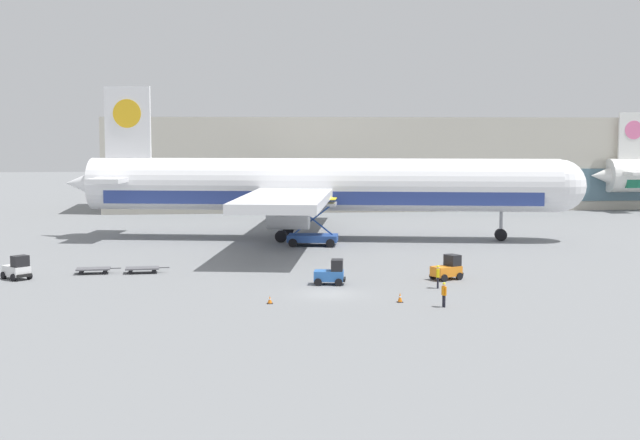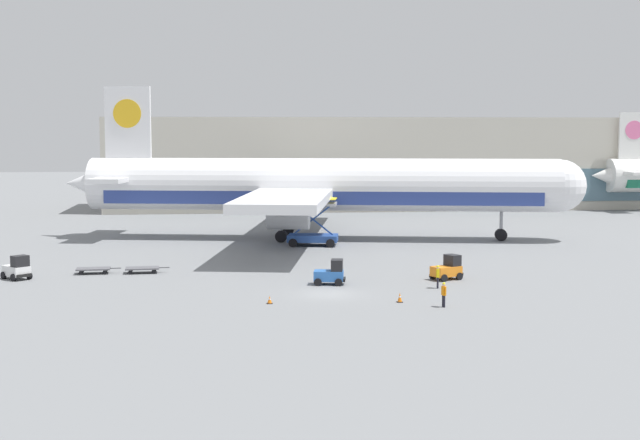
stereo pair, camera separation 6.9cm
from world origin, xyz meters
TOP-DOWN VIEW (x-y plane):
  - ground_plane at (0.00, 0.00)m, footprint 400.00×400.00m
  - terminal_building at (19.65, 73.87)m, footprint 90.00×18.20m
  - airplane_main at (2.28, 33.52)m, footprint 57.61×48.65m
  - scissor_lift_loader at (1.51, 27.83)m, footprint 5.66×4.18m
  - baggage_tug_foreground at (0.63, 4.01)m, footprint 2.65×2.00m
  - baggage_tug_mid at (-24.51, 9.14)m, footprint 2.69×2.77m
  - baggage_tug_far at (10.37, 5.40)m, footprint 2.81×2.44m
  - baggage_dolly_lead at (-18.77, 11.40)m, footprint 3.74×1.68m
  - baggage_dolly_second at (-14.67, 11.31)m, footprint 3.74×1.68m
  - ground_crew_near at (7.27, -5.73)m, footprint 0.29×0.56m
  - ground_crew_far at (8.59, 1.48)m, footprint 0.32×0.55m
  - traffic_cone_near at (4.61, -3.73)m, footprint 0.40×0.40m
  - traffic_cone_far at (-4.56, -3.24)m, footprint 0.40×0.40m

SIDE VIEW (x-z plane):
  - ground_plane at x=0.00m, z-range 0.00..0.00m
  - traffic_cone_far at x=-4.56m, z-range -0.01..0.54m
  - traffic_cone_near at x=4.61m, z-range -0.01..0.69m
  - baggage_dolly_lead at x=-18.77m, z-range 0.15..0.63m
  - baggage_dolly_second at x=-14.67m, z-range 0.15..0.63m
  - baggage_tug_foreground at x=0.63m, z-range -0.12..1.88m
  - baggage_tug_mid at x=-24.51m, z-range -0.12..1.88m
  - baggage_tug_far at x=10.37m, z-range -0.12..1.88m
  - ground_crew_near at x=7.27m, z-range 0.15..1.88m
  - ground_crew_far at x=8.59m, z-range 0.16..1.95m
  - scissor_lift_loader at x=1.51m, z-range -0.57..4.43m
  - airplane_main at x=2.28m, z-range -2.66..14.34m
  - terminal_building at x=19.65m, z-range -0.01..13.99m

